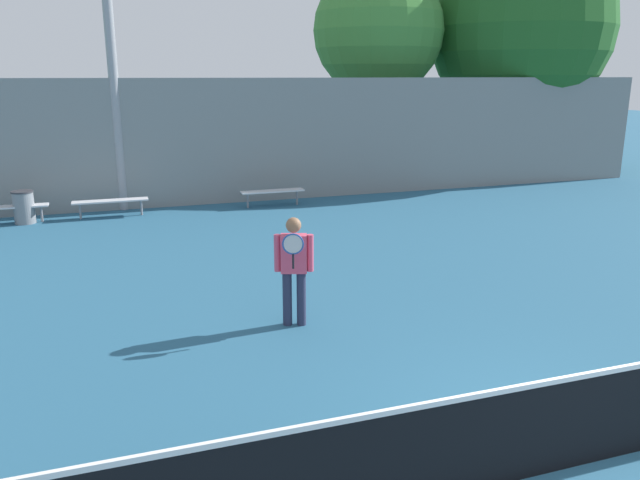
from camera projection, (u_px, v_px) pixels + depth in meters
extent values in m
plane|color=#285B7A|center=(581.00, 464.00, 6.07)|extent=(100.00, 100.00, 0.00)
cube|color=black|center=(586.00, 421.00, 5.95)|extent=(11.04, 0.03, 0.94)
cube|color=white|center=(592.00, 374.00, 5.82)|extent=(11.04, 0.04, 0.05)
cylinder|color=#282D47|center=(287.00, 299.00, 9.36)|extent=(0.14, 0.14, 0.84)
cylinder|color=#282D47|center=(301.00, 299.00, 9.36)|extent=(0.14, 0.14, 0.84)
cube|color=#DB4C6B|center=(294.00, 254.00, 9.18)|extent=(0.43, 0.31, 0.57)
cylinder|color=#DB4C6B|center=(277.00, 253.00, 9.17)|extent=(0.10, 0.10, 0.56)
cylinder|color=#DB4C6B|center=(310.00, 253.00, 9.17)|extent=(0.10, 0.10, 0.56)
sphere|color=#8E6647|center=(293.00, 225.00, 9.07)|extent=(0.23, 0.23, 0.23)
cylinder|color=black|center=(293.00, 261.00, 8.91)|extent=(0.03, 0.03, 0.22)
torus|color=#28519E|center=(293.00, 244.00, 8.85)|extent=(0.31, 0.12, 0.31)
cylinder|color=silver|center=(293.00, 244.00, 8.85)|extent=(0.25, 0.09, 0.27)
cube|color=silver|center=(110.00, 201.00, 16.50)|extent=(1.93, 0.40, 0.04)
cylinder|color=gray|center=(80.00, 211.00, 16.32)|extent=(0.06, 0.06, 0.42)
cylinder|color=gray|center=(141.00, 207.00, 16.80)|extent=(0.06, 0.06, 0.42)
cube|color=silver|center=(273.00, 191.00, 17.89)|extent=(1.83, 0.40, 0.04)
cylinder|color=gray|center=(248.00, 201.00, 17.72)|extent=(0.06, 0.06, 0.42)
cylinder|color=gray|center=(297.00, 197.00, 18.18)|extent=(0.06, 0.06, 0.42)
cube|color=silver|center=(8.00, 207.00, 15.73)|extent=(1.90, 0.40, 0.04)
cylinder|color=gray|center=(42.00, 214.00, 16.03)|extent=(0.06, 0.06, 0.42)
cylinder|color=#939399|center=(110.00, 32.00, 16.36)|extent=(0.26, 0.26, 9.54)
cylinder|color=gray|center=(24.00, 208.00, 15.83)|extent=(0.51, 0.51, 0.79)
cylinder|color=#333338|center=(22.00, 192.00, 15.72)|extent=(0.53, 0.53, 0.04)
cube|color=gray|center=(254.00, 141.00, 18.27)|extent=(27.51, 0.06, 3.59)
cylinder|color=brown|center=(512.00, 137.00, 24.09)|extent=(0.54, 0.54, 2.66)
sphere|color=#235B23|center=(520.00, 28.00, 23.06)|extent=(6.72, 6.72, 6.72)
cylinder|color=brown|center=(376.00, 131.00, 22.85)|extent=(0.34, 0.34, 3.34)
sphere|color=#428438|center=(378.00, 31.00, 21.95)|extent=(4.59, 4.59, 4.59)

